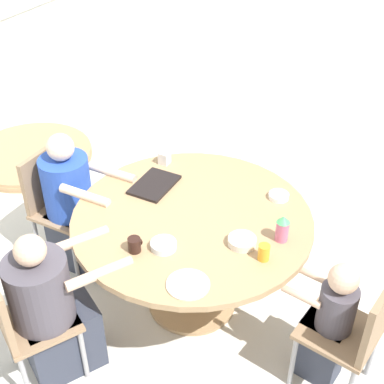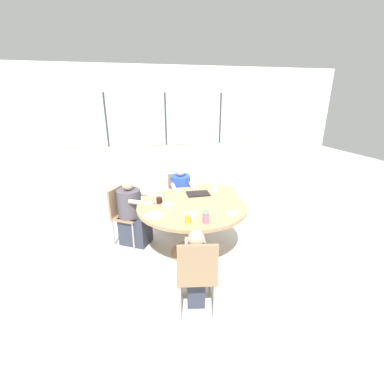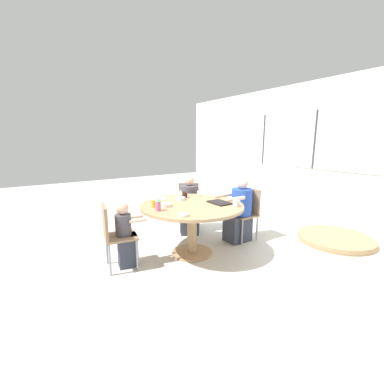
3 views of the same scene
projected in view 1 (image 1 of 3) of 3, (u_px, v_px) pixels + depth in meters
ground_plane at (192, 302)px, 3.70m from camera, size 16.00×16.00×0.00m
dining_table at (192, 233)px, 3.34m from camera, size 1.48×1.48×0.76m
chair_for_woman_green_shirt at (55, 198)px, 3.82m from camera, size 0.40×0.40×0.86m
chair_for_man_blue_shirt at (20, 317)px, 2.92m from camera, size 0.55×0.55×0.86m
chair_for_toddler at (358, 329)px, 2.86m from camera, size 0.46×0.46×0.86m
person_woman_green_shirt at (75, 210)px, 3.78m from camera, size 0.36×0.64×1.06m
person_man_blue_shirt at (52, 313)px, 3.03m from camera, size 0.71×0.61×1.03m
person_toddler at (328, 327)px, 2.99m from camera, size 0.26×0.40×0.89m
food_tray_dark at (154, 185)px, 3.51m from camera, size 0.33×0.23×0.02m
coffee_mug at (135, 244)px, 2.98m from camera, size 0.08×0.07×0.09m
sippy_cup at (282, 228)px, 3.03m from camera, size 0.08×0.08×0.17m
juice_glass at (264, 252)px, 2.92m from camera, size 0.07×0.07×0.10m
milk_carton_small at (165, 158)px, 3.72m from camera, size 0.07×0.07×0.09m
bowl_white_shallow at (242, 241)px, 3.03m from camera, size 0.16×0.16×0.04m
bowl_cereal at (279, 196)px, 3.40m from camera, size 0.13×0.13×0.03m
bowl_fruit at (163, 245)px, 3.01m from camera, size 0.15×0.15×0.04m
plate_tortillas at (188, 284)px, 2.78m from camera, size 0.23×0.23×0.01m
folded_table_stack at (31, 155)px, 5.19m from camera, size 1.18×1.18×0.09m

